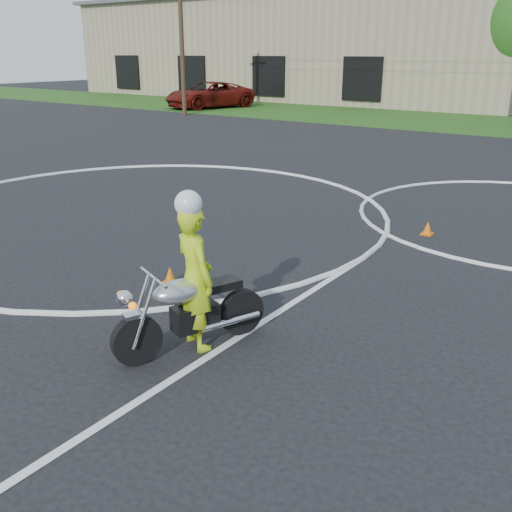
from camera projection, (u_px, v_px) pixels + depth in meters
The scene contains 8 objects.
ground at pixel (41, 242), 12.03m from camera, with size 120.00×120.00×0.00m, color black.
grass_strip at pixel (450, 122), 32.70m from camera, with size 120.00×10.00×0.02m, color #1E4714.
course_markings at pixel (246, 213), 14.17m from camera, with size 19.05×19.05×0.12m.
primary_motorcycle at pixel (188, 310), 7.52m from camera, with size 1.11×2.11×1.17m.
rider_primary_grp at pixel (195, 274), 7.46m from camera, with size 0.84×0.70×2.17m.
pickup_grp at pixel (209, 95), 40.63m from camera, with size 4.73×7.06×1.80m.
traffic_cones at pixel (271, 229), 12.42m from camera, with size 15.10×14.45×0.30m.
warehouse at pixel (301, 48), 51.11m from camera, with size 41.00×17.00×8.30m.
Camera 1 is at (10.35, -6.64, 3.78)m, focal length 40.00 mm.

